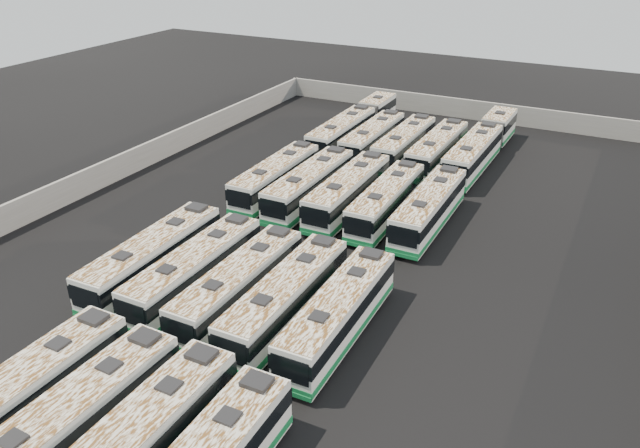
% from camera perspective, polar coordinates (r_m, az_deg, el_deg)
% --- Properties ---
extents(ground, '(140.00, 140.00, 0.00)m').
position_cam_1_polar(ground, '(43.00, 0.09, -3.01)').
color(ground, black).
rests_on(ground, ground).
extents(perimeter_wall, '(45.20, 73.20, 2.20)m').
position_cam_1_polar(perimeter_wall, '(42.47, 0.09, -1.72)').
color(perimeter_wall, slate).
rests_on(perimeter_wall, ground).
extents(bus_front_left, '(2.48, 11.46, 3.22)m').
position_cam_1_polar(bus_front_left, '(32.12, -25.77, -14.21)').
color(bus_front_left, silver).
rests_on(bus_front_left, ground).
extents(bus_front_center, '(2.71, 11.55, 3.24)m').
position_cam_1_polar(bus_front_center, '(29.93, -21.84, -16.69)').
color(bus_front_center, silver).
rests_on(bus_front_center, ground).
extents(bus_midfront_far_left, '(2.71, 11.62, 3.26)m').
position_cam_1_polar(bus_midfront_far_left, '(40.93, -15.03, -2.98)').
color(bus_midfront_far_left, silver).
rests_on(bus_midfront_far_left, ground).
extents(bus_midfront_left, '(2.42, 11.32, 3.19)m').
position_cam_1_polar(bus_midfront_left, '(39.01, -11.36, -4.17)').
color(bus_midfront_left, silver).
rests_on(bus_midfront_left, ground).
extents(bus_midfront_center, '(2.39, 11.17, 3.15)m').
position_cam_1_polar(bus_midfront_center, '(37.16, -7.43, -5.56)').
color(bus_midfront_center, silver).
rests_on(bus_midfront_center, ground).
extents(bus_midfront_right, '(2.49, 11.40, 3.21)m').
position_cam_1_polar(bus_midfront_right, '(35.64, -3.15, -6.83)').
color(bus_midfront_right, silver).
rests_on(bus_midfront_right, ground).
extents(bus_midfront_far_right, '(2.60, 11.23, 3.15)m').
position_cam_1_polar(bus_midfront_far_right, '(34.40, 1.70, -8.23)').
color(bus_midfront_far_right, silver).
rests_on(bus_midfront_far_right, ground).
extents(bus_midback_far_left, '(2.57, 11.26, 3.16)m').
position_cam_1_polar(bus_midback_far_left, '(51.78, -4.07, 4.26)').
color(bus_midback_far_left, silver).
rests_on(bus_midback_far_left, ground).
extents(bus_midback_left, '(2.49, 11.54, 3.25)m').
position_cam_1_polar(bus_midback_left, '(50.06, -0.96, 3.57)').
color(bus_midback_left, silver).
rests_on(bus_midback_left, ground).
extents(bus_midback_center, '(2.59, 11.60, 3.26)m').
position_cam_1_polar(bus_midback_center, '(48.88, 2.57, 2.96)').
color(bus_midback_center, silver).
rests_on(bus_midback_center, ground).
extents(bus_midback_right, '(2.56, 11.14, 3.13)m').
position_cam_1_polar(bus_midback_right, '(47.67, 6.06, 2.10)').
color(bus_midback_right, silver).
rests_on(bus_midback_right, ground).
extents(bus_midback_far_right, '(2.47, 11.35, 3.19)m').
position_cam_1_polar(bus_midback_far_right, '(46.81, 9.93, 1.41)').
color(bus_midback_far_right, silver).
rests_on(bus_midback_far_right, ground).
extents(bus_back_far_left, '(2.63, 17.88, 3.24)m').
position_cam_1_polar(bus_back_far_left, '(64.97, 3.15, 9.02)').
color(bus_back_far_left, silver).
rests_on(bus_back_far_left, ground).
extents(bus_back_left, '(2.48, 11.24, 3.16)m').
position_cam_1_polar(bus_back_left, '(61.05, 4.82, 7.76)').
color(bus_back_left, silver).
rests_on(bus_back_left, ground).
extents(bus_back_center, '(2.40, 11.27, 3.17)m').
position_cam_1_polar(bus_back_center, '(59.93, 7.69, 7.26)').
color(bus_back_center, silver).
rests_on(bus_back_center, ground).
extents(bus_back_right, '(2.51, 11.36, 3.19)m').
position_cam_1_polar(bus_back_right, '(58.85, 10.65, 6.68)').
color(bus_back_right, silver).
rests_on(bus_back_right, ground).
extents(bus_back_far_right, '(2.70, 18.01, 3.26)m').
position_cam_1_polar(bus_back_far_right, '(61.07, 14.58, 7.04)').
color(bus_back_far_right, silver).
rests_on(bus_back_far_right, ground).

